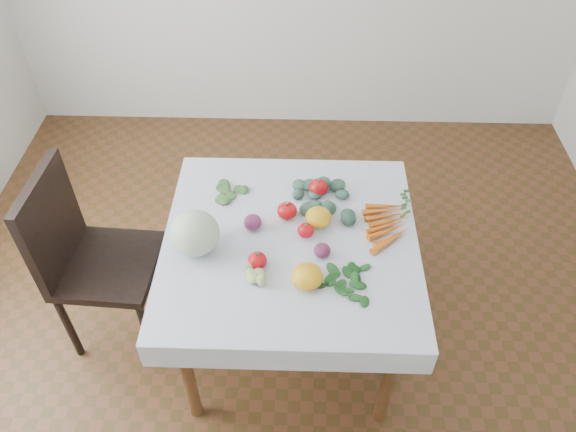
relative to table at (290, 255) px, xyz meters
name	(u,v)px	position (x,y,z in m)	size (l,w,h in m)	color
ground	(290,335)	(0.00, 0.00, -0.65)	(4.00, 4.00, 0.00)	brown
table	(290,255)	(0.00, 0.00, 0.00)	(1.00, 1.00, 0.75)	brown
tablecloth	(290,240)	(0.00, 0.00, 0.10)	(1.12, 1.12, 0.01)	white
chair	(85,252)	(-0.98, 0.05, -0.07)	(0.49, 0.49, 1.02)	black
cabbage	(195,233)	(-0.40, -0.06, 0.20)	(0.21, 0.21, 0.19)	#B1C4A4
tomato_a	(318,187)	(0.13, 0.30, 0.14)	(0.09, 0.09, 0.08)	red
tomato_b	(287,211)	(-0.02, 0.14, 0.14)	(0.09, 0.09, 0.08)	red
tomato_c	(257,260)	(-0.13, -0.16, 0.14)	(0.08, 0.08, 0.07)	red
tomato_d	(306,230)	(0.07, 0.03, 0.13)	(0.07, 0.07, 0.06)	red
heirloom_back	(318,217)	(0.12, 0.10, 0.14)	(0.12, 0.12, 0.08)	yellow
heirloom_front	(307,276)	(0.07, -0.24, 0.15)	(0.13, 0.13, 0.09)	yellow
onion_a	(253,222)	(-0.17, 0.07, 0.14)	(0.08, 0.08, 0.07)	#511737
onion_b	(322,251)	(0.14, -0.09, 0.13)	(0.07, 0.07, 0.06)	#511737
tomatillo_cluster	(257,273)	(-0.13, -0.21, 0.12)	(0.15, 0.09, 0.04)	#A6B86A
carrot_bunch	(388,223)	(0.44, 0.10, 0.12)	(0.21, 0.33, 0.03)	orange
kale_bunch	(326,201)	(0.16, 0.23, 0.12)	(0.28, 0.28, 0.04)	#325344
basil_bunch	(340,284)	(0.21, -0.25, 0.11)	(0.25, 0.21, 0.01)	#19511A
dill_bunch	(232,191)	(-0.29, 0.30, 0.11)	(0.19, 0.18, 0.02)	#427636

